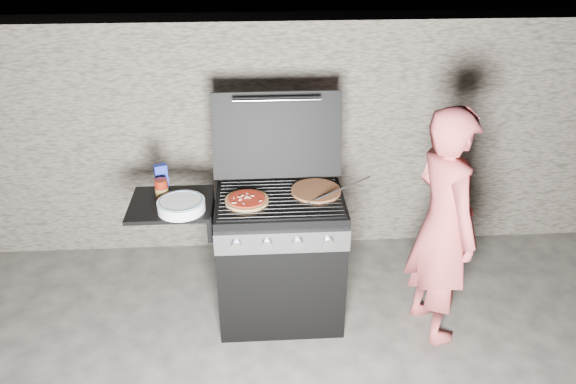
{
  "coord_description": "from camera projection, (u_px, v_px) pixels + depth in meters",
  "views": [
    {
      "loc": [
        -0.14,
        -3.03,
        2.59
      ],
      "look_at": [
        0.05,
        0.0,
        0.95
      ],
      "focal_mm": 35.0,
      "sensor_mm": 36.0,
      "label": 1
    }
  ],
  "objects": [
    {
      "name": "sauce_jar",
      "position": [
        162.0,
        189.0,
        3.46
      ],
      "size": [
        0.1,
        0.1,
        0.12
      ],
      "primitive_type": "cylinder",
      "rotation": [
        0.0,
        0.0,
        -0.33
      ],
      "color": "maroon",
      "rests_on": "gas_grill"
    },
    {
      "name": "person",
      "position": [
        443.0,
        227.0,
        3.42
      ],
      "size": [
        0.5,
        0.64,
        1.56
      ],
      "primitive_type": "imported",
      "rotation": [
        0.0,
        0.0,
        1.81
      ],
      "color": "#CC5152",
      "rests_on": "ground"
    },
    {
      "name": "ground",
      "position": [
        281.0,
        312.0,
        3.9
      ],
      "size": [
        50.0,
        50.0,
        0.0
      ],
      "primitive_type": "plane",
      "color": "#393633"
    },
    {
      "name": "tongs",
      "position": [
        339.0,
        190.0,
        3.46
      ],
      "size": [
        0.41,
        0.18,
        0.09
      ],
      "primitive_type": "cylinder",
      "rotation": [
        0.0,
        1.4,
        0.4
      ],
      "color": "black",
      "rests_on": "gas_grill"
    },
    {
      "name": "plate_stack",
      "position": [
        181.0,
        206.0,
        3.33
      ],
      "size": [
        0.3,
        0.3,
        0.07
      ],
      "primitive_type": "cylinder",
      "rotation": [
        0.0,
        0.0,
        0.05
      ],
      "color": "white",
      "rests_on": "gas_grill"
    },
    {
      "name": "pizza_plain",
      "position": [
        316.0,
        191.0,
        3.53
      ],
      "size": [
        0.32,
        0.32,
        0.02
      ],
      "primitive_type": "cylinder",
      "rotation": [
        0.0,
        0.0,
        -0.03
      ],
      "color": "#BA7745",
      "rests_on": "gas_grill"
    },
    {
      "name": "stone_wall",
      "position": [
        273.0,
        134.0,
        4.39
      ],
      "size": [
        8.0,
        0.35,
        1.8
      ],
      "primitive_type": "cube",
      "color": "gray",
      "rests_on": "ground"
    },
    {
      "name": "gas_grill",
      "position": [
        242.0,
        260.0,
        3.67
      ],
      "size": [
        1.34,
        0.79,
        0.91
      ],
      "primitive_type": null,
      "color": "black",
      "rests_on": "ground"
    },
    {
      "name": "blue_carton",
      "position": [
        161.0,
        177.0,
        3.55
      ],
      "size": [
        0.09,
        0.07,
        0.17
      ],
      "primitive_type": "cube",
      "rotation": [
        0.0,
        0.0,
        0.36
      ],
      "color": "#1B2C9D",
      "rests_on": "gas_grill"
    },
    {
      "name": "pizza_topped",
      "position": [
        247.0,
        200.0,
        3.41
      ],
      "size": [
        0.34,
        0.34,
        0.03
      ],
      "primitive_type": null,
      "rotation": [
        0.0,
        0.0,
        -0.34
      ],
      "color": "tan",
      "rests_on": "gas_grill"
    }
  ]
}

